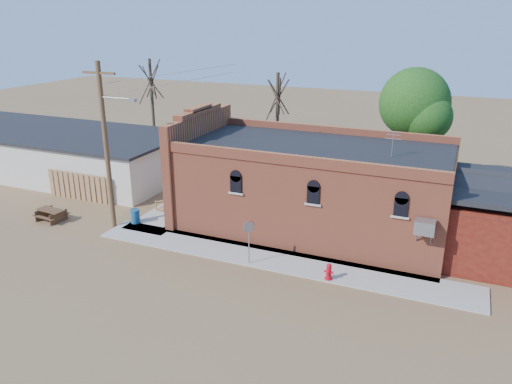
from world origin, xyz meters
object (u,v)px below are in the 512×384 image
at_px(utility_pole, 107,143).
at_px(stop_sign, 249,231).
at_px(picnic_table, 51,213).
at_px(brick_bar, 308,186).
at_px(fire_hydrant, 329,271).
at_px(trash_barrel, 135,216).

xyz_separation_m(utility_pole, stop_sign, (8.71, -1.20, -3.03)).
bearing_deg(picnic_table, utility_pole, 15.28).
relative_size(brick_bar, utility_pole, 1.82).
distance_m(fire_hydrant, trash_barrel, 11.88).
height_order(brick_bar, stop_sign, brick_bar).
bearing_deg(fire_hydrant, brick_bar, 107.67).
distance_m(stop_sign, picnic_table, 12.71).
xyz_separation_m(utility_pole, picnic_table, (-3.92, -0.70, -4.34)).
bearing_deg(stop_sign, picnic_table, 154.51).
bearing_deg(picnic_table, trash_barrel, 22.18).
distance_m(fire_hydrant, picnic_table, 16.49).
bearing_deg(trash_barrel, picnic_table, -162.98).
distance_m(utility_pole, stop_sign, 9.30).
bearing_deg(picnic_table, brick_bar, 25.17).
relative_size(utility_pole, fire_hydrant, 11.72).
height_order(brick_bar, utility_pole, utility_pole).
relative_size(utility_pole, stop_sign, 4.15).
height_order(fire_hydrant, trash_barrel, trash_barrel).
distance_m(brick_bar, fire_hydrant, 6.44).
bearing_deg(trash_barrel, stop_sign, -13.98).
height_order(stop_sign, picnic_table, stop_sign).
height_order(utility_pole, fire_hydrant, utility_pole).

